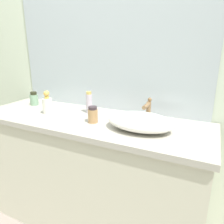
# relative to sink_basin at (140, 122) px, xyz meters

# --- Properties ---
(bathroom_wall_rear) EXTENTS (6.00, 0.06, 2.60)m
(bathroom_wall_rear) POSITION_rel_sink_basin_xyz_m (-0.33, 0.37, 0.33)
(bathroom_wall_rear) COLOR silver
(bathroom_wall_rear) RESTS_ON ground
(vanity_counter) EXTENTS (1.72, 0.58, 0.91)m
(vanity_counter) POSITION_rel_sink_basin_xyz_m (-0.41, 0.04, -0.51)
(vanity_counter) COLOR beige
(vanity_counter) RESTS_ON ground
(wall_mirror_panel) EXTENTS (1.61, 0.01, 1.28)m
(wall_mirror_panel) POSITION_rel_sink_basin_xyz_m (-0.41, 0.33, 0.59)
(wall_mirror_panel) COLOR #B2BCC6
(wall_mirror_panel) RESTS_ON vanity_counter
(sink_basin) EXTENTS (0.42, 0.28, 0.10)m
(sink_basin) POSITION_rel_sink_basin_xyz_m (0.00, 0.00, 0.00)
(sink_basin) COLOR white
(sink_basin) RESTS_ON vanity_counter
(faucet) EXTENTS (0.03, 0.14, 0.16)m
(faucet) POSITION_rel_sink_basin_xyz_m (-0.00, 0.15, 0.04)
(faucet) COLOR brown
(faucet) RESTS_ON vanity_counter
(soap_dispenser) EXTENTS (0.07, 0.07, 0.18)m
(soap_dispenser) POSITION_rel_sink_basin_xyz_m (-0.74, 0.01, 0.02)
(soap_dispenser) COLOR white
(soap_dispenser) RESTS_ON vanity_counter
(lotion_bottle) EXTENTS (0.07, 0.07, 0.12)m
(lotion_bottle) POSITION_rel_sink_basin_xyz_m (-1.02, 0.15, 0.00)
(lotion_bottle) COLOR gray
(lotion_bottle) RESTS_ON vanity_counter
(perfume_bottle) EXTENTS (0.07, 0.07, 0.11)m
(perfume_bottle) POSITION_rel_sink_basin_xyz_m (-0.33, -0.02, 0.00)
(perfume_bottle) COLOR tan
(perfume_bottle) RESTS_ON vanity_counter
(spray_can) EXTENTS (0.05, 0.05, 0.17)m
(spray_can) POSITION_rel_sink_basin_xyz_m (-0.47, 0.16, 0.03)
(spray_can) COLOR silver
(spray_can) RESTS_ON vanity_counter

